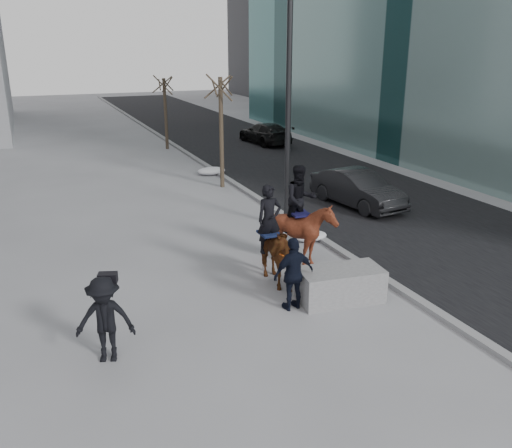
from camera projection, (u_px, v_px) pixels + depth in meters
name	position (u px, v px, depth m)	size (l,w,h in m)	color
ground	(275.00, 296.00, 13.33)	(120.00, 120.00, 0.00)	gray
road	(322.00, 180.00, 24.65)	(8.00, 90.00, 0.01)	black
curb	(240.00, 187.00, 23.16)	(0.25, 90.00, 0.12)	gray
planter	(340.00, 285.00, 13.01)	(2.00, 1.00, 0.80)	gray
car_near	(358.00, 189.00, 20.49)	(1.45, 4.14, 1.37)	black
car_far	(265.00, 133.00, 33.40)	(1.81, 4.44, 1.29)	black
tree_near	(221.00, 127.00, 22.67)	(1.20, 1.20, 5.13)	#3C3124
tree_far	(165.00, 110.00, 31.24)	(1.20, 1.20, 4.48)	#3B2F23
mounted_left	(271.00, 248.00, 13.73)	(0.93, 2.01, 2.59)	#47170E
mounted_right	(301.00, 226.00, 14.96)	(1.62, 1.79, 2.80)	#451B0D
feeder	(294.00, 274.00, 12.44)	(1.06, 0.90, 1.75)	black
camera_crew	(105.00, 319.00, 10.38)	(1.28, 0.98, 1.75)	black
lamppost	(289.00, 74.00, 16.82)	(0.25, 0.80, 9.09)	black
snow_piles	(237.00, 188.00, 22.65)	(1.36, 10.61, 0.34)	silver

